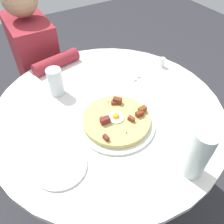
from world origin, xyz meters
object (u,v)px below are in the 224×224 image
pizza_plate (116,122)px  fork (122,73)px  water_glass (56,82)px  water_bottle (199,155)px  salt_shaker (162,62)px  bread_plate (60,166)px  breakfast_pizza (117,119)px  person_seated (42,80)px  dining_table (109,133)px  knife (126,70)px

pizza_plate → fork: bearing=143.6°
water_glass → water_bottle: (0.63, 0.25, 0.04)m
fork → water_glass: bearing=-115.7°
fork → salt_shaker: bearing=57.0°
pizza_plate → bread_plate: pizza_plate is taller
water_glass → water_bottle: bearing=21.3°
breakfast_pizza → salt_shaker: breakfast_pizza is taller
person_seated → pizza_plate: bearing=8.2°
bread_plate → water_glass: water_glass is taller
dining_table → person_seated: (-0.69, -0.13, -0.07)m
fork → bread_plate: bearing=-74.4°
breakfast_pizza → salt_shaker: bearing=118.1°
pizza_plate → water_glass: (-0.31, -0.14, 0.06)m
breakfast_pizza → knife: (-0.29, 0.24, -0.02)m
dining_table → bread_plate: 0.39m
person_seated → fork: bearing=32.0°
fork → water_glass: (-0.03, -0.34, 0.06)m
bread_plate → salt_shaker: 0.77m
knife → water_glass: water_glass is taller
person_seated → bread_plate: bearing=-10.6°
dining_table → bread_plate: bearing=-59.4°
dining_table → water_glass: bearing=-143.2°
pizza_plate → bread_plate: bearing=-74.9°
pizza_plate → bread_plate: size_ratio=1.71×
breakfast_pizza → water_bottle: 0.35m
dining_table → bread_plate: bread_plate is taller
breakfast_pizza → bread_plate: breakfast_pizza is taller
dining_table → salt_shaker: size_ratio=19.23×
water_glass → pizza_plate: bearing=24.1°
breakfast_pizza → water_bottle: size_ratio=1.37×
salt_shaker → breakfast_pizza: bearing=-61.9°
pizza_plate → water_bottle: size_ratio=1.60×
dining_table → fork: fork is taller
dining_table → person_seated: size_ratio=0.91×
pizza_plate → salt_shaker: 0.49m
pizza_plate → breakfast_pizza: breakfast_pizza is taller
dining_table → person_seated: 0.71m
dining_table → fork: 0.32m
pizza_plate → water_bottle: (0.32, 0.11, 0.10)m
person_seated → water_bottle: person_seated is taller
person_seated → water_glass: (0.48, -0.02, 0.32)m
dining_table → knife: size_ratio=5.72×
person_seated → water_bottle: bearing=11.3°
breakfast_pizza → water_bottle: water_bottle is taller
pizza_plate → water_glass: size_ratio=2.45×
fork → knife: (-0.01, 0.03, 0.00)m
pizza_plate → water_glass: bearing=-155.9°
breakfast_pizza → bread_plate: (0.07, -0.28, -0.02)m
water_glass → breakfast_pizza: bearing=24.3°
breakfast_pizza → salt_shaker: size_ratio=5.20×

